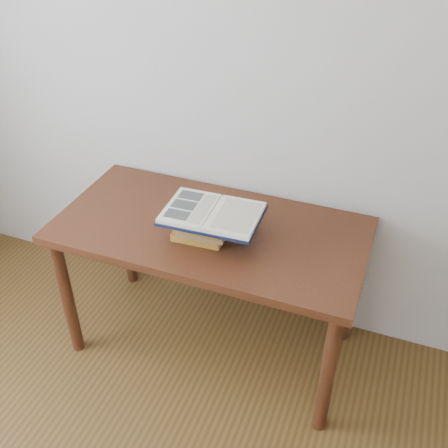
% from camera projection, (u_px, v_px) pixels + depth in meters
% --- Properties ---
extents(desk, '(1.38, 0.69, 0.74)m').
position_uv_depth(desk, '(210.00, 244.00, 2.37)').
color(desk, '#4F2213').
rests_on(desk, ground).
extents(book_stack, '(0.27, 0.18, 0.12)m').
position_uv_depth(book_stack, '(201.00, 225.00, 2.22)').
color(book_stack, '#A57A25').
rests_on(book_stack, desk).
extents(open_book, '(0.41, 0.29, 0.03)m').
position_uv_depth(open_book, '(212.00, 214.00, 2.15)').
color(open_book, black).
rests_on(open_book, book_stack).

